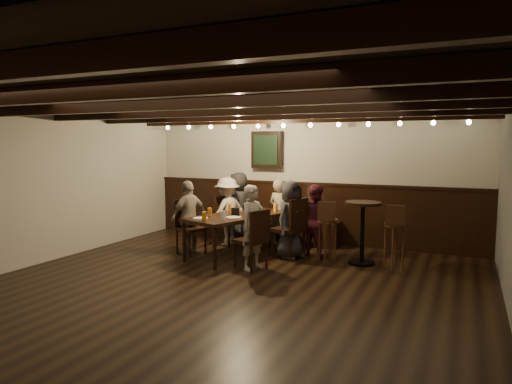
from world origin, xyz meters
The scene contains 27 objects.
room centered at (-0.29, 2.21, 1.07)m, with size 7.00×7.00×7.00m.
dining_table centered at (-0.66, 1.91, 0.64)m, with size 1.36×2.02×0.69m.
chair_left_near centered at (-1.20, 2.56, 0.28)m, with size 0.52×0.52×0.90m.
chair_left_far centered at (-1.48, 1.70, 0.28)m, with size 0.53×0.53×0.92m.
chair_right_near centered at (0.17, 2.12, 0.30)m, with size 0.57×0.57×0.99m.
chair_right_far centered at (-0.11, 1.26, 0.28)m, with size 0.52×0.52×0.90m.
person_bench_left centered at (-1.24, 3.04, 0.66)m, with size 0.65×0.42×1.32m, color #242426.
person_bench_centre centered at (-0.33, 2.91, 0.61)m, with size 0.45×0.29×1.22m, color gray.
person_bench_right centered at (0.48, 2.49, 0.60)m, with size 0.58×0.45×1.20m, color maroon.
person_left_near centered at (-1.23, 2.57, 0.63)m, with size 0.81×0.46×1.25m, color #B2A496.
person_left_far centered at (-1.51, 1.71, 0.63)m, with size 0.73×0.31×1.25m, color gray.
person_right_near centered at (0.20, 2.11, 0.64)m, with size 0.62×0.41×1.28m, color #272629.
person_right_far centered at (-0.08, 1.25, 0.63)m, with size 0.46×0.30×1.26m, color #B0A694.
pint_a centered at (-0.71, 2.66, 0.76)m, with size 0.07×0.07×0.14m, color #BF7219.
pint_b centered at (-0.22, 2.45, 0.76)m, with size 0.07×0.07×0.14m, color #BF7219.
pint_c centered at (-0.91, 2.10, 0.76)m, with size 0.07×0.07×0.14m, color #BF7219.
pint_d centered at (-0.31, 2.01, 0.76)m, with size 0.07×0.07×0.14m, color silver.
pint_e centered at (-1.00, 1.55, 0.76)m, with size 0.07×0.07×0.14m, color #BF7219.
pint_f centered at (-0.63, 1.32, 0.76)m, with size 0.07×0.07×0.14m, color silver.
pint_g centered at (-0.85, 1.13, 0.76)m, with size 0.07×0.07×0.14m, color #BF7219.
plate_near centered at (-1.01, 1.29, 0.70)m, with size 0.24×0.24×0.01m, color white.
plate_far centered at (-0.58, 1.57, 0.70)m, with size 0.24×0.24×0.01m, color white.
condiment_caddy centered at (-0.67, 1.86, 0.75)m, with size 0.15×0.10×0.12m, color black.
candle centered at (-0.45, 2.16, 0.72)m, with size 0.05×0.05×0.05m, color beige.
high_top_table centered at (1.33, 2.24, 0.64)m, with size 0.55×0.55×0.98m.
bar_stool_left centered at (0.83, 2.04, 0.37)m, with size 0.31×0.33×0.99m.
bar_stool_right centered at (1.83, 2.09, 0.37)m, with size 0.31×0.33×0.99m.
Camera 1 is at (2.76, -4.77, 1.86)m, focal length 32.00 mm.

